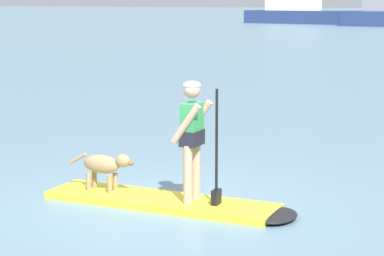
{
  "coord_description": "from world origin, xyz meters",
  "views": [
    {
      "loc": [
        4.53,
        -8.61,
        2.77
      ],
      "look_at": [
        0.0,
        1.0,
        0.9
      ],
      "focal_mm": 69.28,
      "sensor_mm": 36.0,
      "label": 1
    }
  ],
  "objects_px": {
    "paddleboard": "(176,203)",
    "dog": "(105,165)",
    "moored_boat_starboard": "(299,11)",
    "person_paddler": "(193,133)"
  },
  "relations": [
    {
      "from": "paddleboard",
      "to": "dog",
      "type": "relative_size",
      "value": 3.42
    },
    {
      "from": "person_paddler",
      "to": "dog",
      "type": "bearing_deg",
      "value": -179.09
    },
    {
      "from": "paddleboard",
      "to": "dog",
      "type": "xyz_separation_m",
      "value": [
        -1.1,
        -0.02,
        0.42
      ]
    },
    {
      "from": "paddleboard",
      "to": "moored_boat_starboard",
      "type": "relative_size",
      "value": 0.27
    },
    {
      "from": "person_paddler",
      "to": "dog",
      "type": "height_order",
      "value": "person_paddler"
    },
    {
      "from": "dog",
      "to": "moored_boat_starboard",
      "type": "distance_m",
      "value": 73.1
    },
    {
      "from": "paddleboard",
      "to": "moored_boat_starboard",
      "type": "bearing_deg",
      "value": 105.89
    },
    {
      "from": "person_paddler",
      "to": "paddleboard",
      "type": "bearing_deg",
      "value": -179.09
    },
    {
      "from": "paddleboard",
      "to": "dog",
      "type": "distance_m",
      "value": 1.17
    },
    {
      "from": "moored_boat_starboard",
      "to": "dog",
      "type": "bearing_deg",
      "value": -74.94
    }
  ]
}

